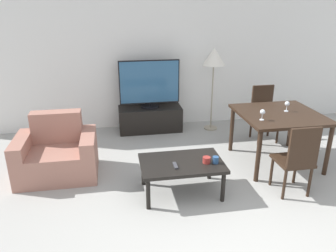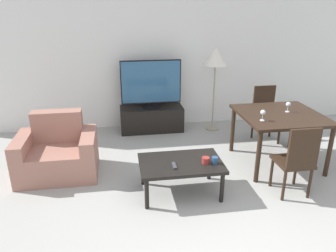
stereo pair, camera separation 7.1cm
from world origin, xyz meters
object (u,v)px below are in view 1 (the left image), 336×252
at_px(armchair, 57,155).
at_px(cup_colored_far, 216,160).
at_px(dining_chair_near, 297,158).
at_px(remote_primary, 175,166).
at_px(tv, 149,84).
at_px(wine_glass_left, 263,113).
at_px(wine_glass_center, 287,104).
at_px(floor_lamp, 214,59).
at_px(tv_stand, 150,119).
at_px(dining_table, 279,119).
at_px(coffee_table, 182,165).
at_px(dining_chair_far, 264,111).
at_px(cup_white_near, 207,160).

xyz_separation_m(armchair, cup_colored_far, (1.92, -0.84, 0.17)).
distance_m(dining_chair_near, remote_primary, 1.43).
xyz_separation_m(tv, remote_primary, (0.02, -2.23, -0.43)).
height_order(dining_chair_near, wine_glass_left, dining_chair_near).
relative_size(tv, wine_glass_center, 7.18).
distance_m(floor_lamp, remote_primary, 2.52).
bearing_deg(tv_stand, armchair, -135.42).
relative_size(wine_glass_left, wine_glass_center, 1.00).
bearing_deg(dining_chair_near, dining_table, 77.19).
xyz_separation_m(floor_lamp, wine_glass_left, (0.16, -1.66, -0.42)).
xyz_separation_m(coffee_table, floor_lamp, (0.99, 2.01, 0.90)).
height_order(dining_chair_far, cup_colored_far, dining_chair_far).
xyz_separation_m(dining_table, floor_lamp, (-0.53, 1.44, 0.61)).
distance_m(dining_chair_near, wine_glass_left, 0.74).
bearing_deg(armchair, floor_lamp, 26.90).
xyz_separation_m(cup_white_near, wine_glass_left, (0.86, 0.43, 0.39)).
distance_m(armchair, dining_chair_far, 3.32).
bearing_deg(dining_chair_near, cup_colored_far, 169.61).
xyz_separation_m(dining_chair_near, dining_chair_far, (0.39, 1.70, 0.00)).
height_order(floor_lamp, remote_primary, floor_lamp).
height_order(armchair, dining_chair_far, dining_chair_far).
bearing_deg(dining_chair_far, armchair, -167.92).
bearing_deg(cup_colored_far, coffee_table, 165.30).
distance_m(coffee_table, dining_chair_near, 1.35).
bearing_deg(wine_glass_center, floor_lamp, 115.53).
height_order(dining_chair_far, wine_glass_center, dining_chair_far).
bearing_deg(wine_glass_center, remote_primary, -157.09).
bearing_deg(dining_chair_far, wine_glass_center, -94.54).
distance_m(tv, remote_primary, 2.27).
bearing_deg(cup_white_near, tv_stand, 100.29).
height_order(coffee_table, wine_glass_left, wine_glass_left).
height_order(dining_chair_near, floor_lamp, floor_lamp).
bearing_deg(dining_chair_far, cup_white_near, -133.43).
bearing_deg(tv_stand, remote_primary, -89.44).
xyz_separation_m(coffee_table, remote_primary, (-0.10, -0.10, 0.06)).
distance_m(tv_stand, floor_lamp, 1.53).
bearing_deg(cup_white_near, wine_glass_left, 26.63).
bearing_deg(cup_colored_far, wine_glass_left, 31.06).
height_order(dining_table, cup_white_near, dining_table).
xyz_separation_m(dining_chair_far, cup_colored_far, (-1.32, -1.53, -0.03)).
xyz_separation_m(tv_stand, wine_glass_center, (1.76, -1.49, 0.63)).
relative_size(dining_chair_far, wine_glass_center, 6.20).
relative_size(tv, dining_chair_far, 1.16).
distance_m(floor_lamp, cup_white_near, 2.35).
bearing_deg(wine_glass_center, cup_colored_far, -149.63).
relative_size(floor_lamp, wine_glass_center, 10.05).
bearing_deg(tv, cup_white_near, -79.70).
distance_m(dining_chair_near, dining_chair_far, 1.74).
bearing_deg(wine_glass_left, tv_stand, 125.42).
bearing_deg(cup_colored_far, dining_table, 31.05).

